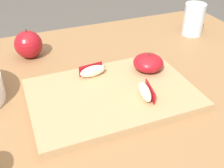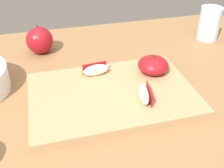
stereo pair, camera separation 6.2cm
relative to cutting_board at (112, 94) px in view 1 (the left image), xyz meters
name	(u,v)px [view 1 (the left image)]	position (x,y,z in m)	size (l,w,h in m)	color
dining_table	(111,136)	(-0.01, -0.02, -0.11)	(1.15, 0.92, 0.74)	brown
cutting_board	(112,94)	(0.00, 0.00, 0.00)	(0.38, 0.25, 0.02)	#A37F56
apple_half_skin_up	(148,63)	(0.12, 0.05, 0.03)	(0.08, 0.08, 0.05)	maroon
apple_wedge_left	(145,92)	(0.06, -0.05, 0.02)	(0.03, 0.07, 0.03)	beige
apple_wedge_middle	(93,71)	(-0.02, 0.08, 0.02)	(0.07, 0.03, 0.03)	beige
whole_apple_red_delicious	(28,45)	(-0.15, 0.27, 0.03)	(0.08, 0.08, 0.09)	maroon
drinking_glass_water	(194,19)	(0.39, 0.24, 0.04)	(0.07, 0.07, 0.10)	silver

